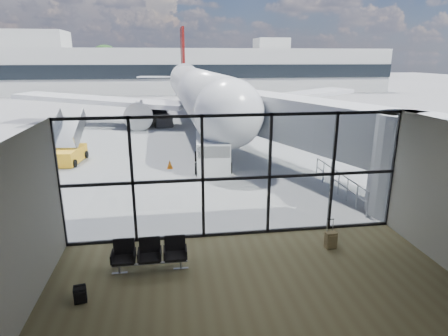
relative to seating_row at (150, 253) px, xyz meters
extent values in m
plane|color=slate|center=(3.03, 41.93, -0.56)|extent=(220.00, 220.00, 0.00)
cube|color=brown|center=(3.03, -2.07, -0.55)|extent=(12.00, 8.00, 0.01)
cube|color=silver|center=(3.03, -2.07, 3.94)|extent=(12.00, 8.00, 0.02)
cube|color=#B2B2AD|center=(3.03, -6.07, 1.69)|extent=(12.00, 0.02, 4.50)
cube|color=#B2B2AD|center=(-2.97, -2.07, 1.69)|extent=(0.02, 8.00, 4.50)
cube|color=white|center=(3.03, 1.93, 1.69)|extent=(12.00, 0.04, 4.50)
cube|color=black|center=(3.03, 1.93, -0.50)|extent=(12.00, 0.12, 0.10)
cube|color=black|center=(3.03, 1.93, 1.64)|extent=(12.00, 0.12, 0.10)
cube|color=black|center=(3.03, 1.93, 3.88)|extent=(12.00, 0.12, 0.10)
cube|color=black|center=(-2.97, 1.93, 1.69)|extent=(0.10, 0.12, 4.50)
cube|color=black|center=(-0.57, 1.93, 1.69)|extent=(0.10, 0.12, 4.50)
cube|color=black|center=(1.83, 1.93, 1.69)|extent=(0.10, 0.12, 4.50)
cube|color=black|center=(4.23, 1.93, 1.69)|extent=(0.10, 0.12, 4.50)
cube|color=black|center=(6.63, 1.93, 1.69)|extent=(0.10, 0.12, 4.50)
cube|color=black|center=(9.03, 1.93, 1.69)|extent=(0.10, 0.12, 4.50)
cylinder|color=#9A9D9F|center=(10.23, 2.93, 1.54)|extent=(2.80, 2.80, 4.20)
cube|color=#9A9D9F|center=(7.58, 9.93, 2.44)|extent=(7.45, 14.81, 2.40)
cube|color=#9A9D9F|center=(4.93, 16.93, 2.44)|extent=(2.60, 2.20, 2.60)
cylinder|color=gray|center=(4.13, 16.93, 0.34)|extent=(0.20, 0.20, 1.80)
cylinder|color=gray|center=(5.73, 16.93, 0.34)|extent=(0.20, 0.20, 1.80)
cylinder|color=black|center=(4.93, 16.93, -0.31)|extent=(1.80, 0.56, 0.56)
cylinder|color=gray|center=(8.63, 2.73, -0.01)|extent=(0.06, 0.06, 1.10)
cylinder|color=gray|center=(8.63, 3.63, -0.01)|extent=(0.06, 0.06, 1.10)
cylinder|color=gray|center=(8.63, 4.53, -0.01)|extent=(0.06, 0.06, 1.10)
cylinder|color=gray|center=(8.63, 5.43, -0.01)|extent=(0.06, 0.06, 1.10)
cylinder|color=gray|center=(8.63, 6.33, -0.01)|extent=(0.06, 0.06, 1.10)
cylinder|color=gray|center=(8.63, 7.23, -0.01)|extent=(0.06, 0.06, 1.10)
cylinder|color=gray|center=(8.63, 8.13, -0.01)|extent=(0.06, 0.06, 1.10)
cylinder|color=gray|center=(8.63, 5.43, 0.52)|extent=(0.06, 5.40, 0.06)
cylinder|color=gray|center=(8.63, 5.43, 0.04)|extent=(0.06, 5.40, 0.06)
cube|color=#A8A8A3|center=(3.03, 63.93, 3.44)|extent=(80.00, 12.00, 8.00)
cube|color=black|center=(3.03, 57.83, 3.44)|extent=(80.00, 0.20, 2.40)
cube|color=#A8A8A3|center=(-21.97, 63.93, 8.94)|extent=(10.00, 8.00, 3.00)
cube|color=#A8A8A3|center=(21.03, 63.93, 8.44)|extent=(6.00, 6.00, 2.00)
cylinder|color=#382619|center=(-29.97, 73.93, 1.15)|extent=(0.50, 0.50, 3.42)
sphere|color=black|center=(-29.97, 73.93, 5.33)|extent=(6.27, 6.27, 6.27)
cylinder|color=#382619|center=(-23.97, 73.93, 0.79)|extent=(0.50, 0.50, 2.70)
sphere|color=black|center=(-23.97, 73.93, 4.09)|extent=(4.95, 4.95, 4.95)
cylinder|color=#382619|center=(-17.97, 73.93, 0.97)|extent=(0.50, 0.50, 3.06)
sphere|color=black|center=(-17.97, 73.93, 4.71)|extent=(5.61, 5.61, 5.61)
cylinder|color=#382619|center=(-11.97, 73.93, 1.15)|extent=(0.50, 0.50, 3.42)
sphere|color=black|center=(-11.97, 73.93, 5.33)|extent=(6.27, 6.27, 6.27)
cube|color=gray|center=(0.00, -0.12, -0.30)|extent=(2.27, 0.09, 0.04)
cube|color=black|center=(-0.78, -0.12, -0.10)|extent=(0.64, 0.60, 0.08)
cube|color=black|center=(-0.77, 0.17, 0.16)|extent=(0.64, 0.08, 0.57)
cube|color=black|center=(0.00, -0.12, -0.10)|extent=(0.64, 0.60, 0.08)
cube|color=black|center=(0.00, 0.16, 0.16)|extent=(0.64, 0.08, 0.57)
cube|color=black|center=(0.77, -0.13, -0.10)|extent=(0.64, 0.60, 0.08)
cube|color=black|center=(0.78, 0.16, 0.16)|extent=(0.64, 0.08, 0.57)
cylinder|color=gray|center=(-0.93, -0.12, -0.43)|extent=(0.06, 0.06, 0.26)
cylinder|color=gray|center=(0.93, -0.13, -0.43)|extent=(0.06, 0.06, 0.26)
cube|color=black|center=(-1.79, -1.42, -0.33)|extent=(0.36, 0.26, 0.45)
cube|color=black|center=(-1.77, -1.54, -0.33)|extent=(0.27, 0.11, 0.31)
cylinder|color=black|center=(-1.81, -1.32, -0.11)|extent=(0.31, 0.13, 0.08)
cube|color=olive|center=(6.06, 0.43, -0.25)|extent=(0.41, 0.28, 0.57)
cube|color=olive|center=(6.08, 0.31, -0.25)|extent=(0.32, 0.08, 0.43)
cylinder|color=gray|center=(5.95, 0.53, 0.24)|extent=(0.03, 0.03, 0.48)
cylinder|color=gray|center=(6.16, 0.55, 0.24)|extent=(0.03, 0.03, 0.48)
cube|color=black|center=(6.05, 0.54, 0.47)|extent=(0.26, 0.06, 0.02)
cylinder|color=black|center=(5.95, 0.53, -0.53)|extent=(0.04, 0.07, 0.06)
cylinder|color=black|center=(6.16, 0.55, -0.53)|extent=(0.04, 0.07, 0.06)
cylinder|color=silver|center=(3.63, 26.76, 2.72)|extent=(5.00, 32.86, 4.04)
sphere|color=silver|center=(4.11, 10.39, 2.72)|extent=(4.04, 4.04, 4.04)
cone|color=silver|center=(3.07, 45.86, 3.05)|extent=(4.23, 6.67, 4.04)
cube|color=black|center=(4.09, 11.04, 3.26)|extent=(2.44, 1.38, 0.55)
cube|color=silver|center=(-5.68, 27.58, 1.79)|extent=(16.76, 8.17, 1.29)
cylinder|color=black|center=(-2.01, 25.50, 0.70)|extent=(2.40, 3.78, 2.29)
cube|color=silver|center=(-0.40, 45.21, 3.15)|extent=(6.26, 3.01, 0.20)
cube|color=silver|center=(12.88, 28.12, 1.79)|extent=(16.67, 9.01, 1.29)
cylinder|color=black|center=(9.34, 25.84, 0.70)|extent=(2.40, 3.78, 2.29)
cube|color=silver|center=(6.58, 45.42, 3.15)|extent=(6.30, 3.33, 0.20)
cube|color=#5B0E0D|center=(3.07, 45.86, 6.65)|extent=(0.45, 4.16, 6.55)
cylinder|color=gray|center=(4.05, 12.57, 0.21)|extent=(0.22, 0.22, 1.53)
cylinder|color=black|center=(4.05, 12.57, -0.18)|extent=(0.30, 0.77, 0.76)
cylinder|color=black|center=(0.56, 27.22, -0.07)|extent=(0.52, 1.06, 1.05)
cylinder|color=black|center=(6.67, 27.40, -0.07)|extent=(0.52, 1.06, 1.05)
cube|color=silver|center=(3.21, 11.01, 0.37)|extent=(2.15, 4.38, 1.85)
cube|color=black|center=(3.10, 9.44, 0.88)|extent=(1.83, 1.23, 0.65)
cylinder|color=black|center=(2.19, 9.69, -0.23)|extent=(0.28, 0.66, 0.65)
cylinder|color=black|center=(4.04, 9.56, -0.23)|extent=(0.28, 0.66, 0.65)
cylinder|color=black|center=(2.38, 12.46, -0.23)|extent=(0.28, 0.66, 0.65)
cylinder|color=black|center=(4.23, 12.33, -0.23)|extent=(0.28, 0.66, 0.65)
cube|color=black|center=(0.03, 25.93, 0.04)|extent=(2.14, 3.48, 1.08)
cube|color=black|center=(-0.23, 27.20, 0.85)|extent=(1.82, 2.90, 1.11)
cylinder|color=black|center=(-0.49, 24.72, -0.29)|extent=(0.32, 0.57, 0.54)
cylinder|color=black|center=(0.99, 25.03, -0.29)|extent=(0.32, 0.57, 0.54)
cylinder|color=black|center=(-0.93, 26.84, -0.29)|extent=(0.32, 0.57, 0.54)
cylinder|color=black|center=(0.55, 27.14, -0.29)|extent=(0.32, 0.57, 0.54)
cube|color=orange|center=(-5.71, 13.33, -0.07)|extent=(2.05, 3.19, 0.86)
cube|color=gray|center=(-5.61, 14.18, 1.16)|extent=(1.78, 2.60, 1.59)
cylinder|color=black|center=(-6.69, 12.35, -0.32)|extent=(0.27, 0.49, 0.47)
cylinder|color=black|center=(-4.98, 12.16, -0.32)|extent=(0.27, 0.49, 0.47)
cylinder|color=black|center=(-6.44, 14.49, -0.32)|extent=(0.27, 0.49, 0.47)
cylinder|color=black|center=(-4.73, 14.30, -0.32)|extent=(0.27, 0.49, 0.47)
cube|color=#D4630B|center=(0.68, 11.08, -0.54)|extent=(0.36, 0.36, 0.03)
cone|color=#D4630B|center=(0.68, 11.08, -0.30)|extent=(0.35, 0.35, 0.52)
cube|color=#F2490C|center=(6.96, 17.97, -0.54)|extent=(0.43, 0.43, 0.03)
cone|color=#F2490C|center=(6.96, 17.97, -0.25)|extent=(0.41, 0.41, 0.61)
camera|label=1|loc=(0.75, -10.49, 5.73)|focal=30.00mm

